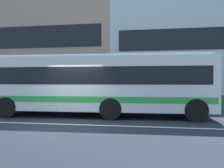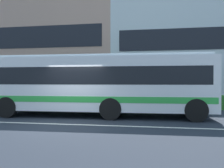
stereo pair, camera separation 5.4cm
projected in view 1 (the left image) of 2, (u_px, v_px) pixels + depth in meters
ground_plane at (66, 124)px, 8.97m from camera, size 160.00×160.00×0.00m
lane_centre_line at (66, 124)px, 8.97m from camera, size 60.00×0.16×0.01m
hedge_row_far at (91, 101)px, 15.27m from camera, size 21.25×1.10×0.86m
apartment_block_left at (37, 53)px, 26.29m from camera, size 19.27×10.42×10.25m
apartment_block_right at (211, 55)px, 23.28m from camera, size 19.92×10.42×9.22m
transit_bus at (101, 83)px, 11.25m from camera, size 10.84×2.92×3.03m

